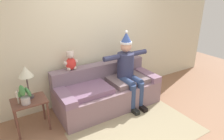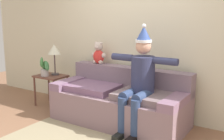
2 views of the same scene
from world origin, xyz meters
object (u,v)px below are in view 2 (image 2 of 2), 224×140
(person_seated, at_px, (140,78))
(potted_plant, at_px, (45,68))
(teddy_bear, at_px, (99,54))
(candle_tall, at_px, (44,68))
(table_lamp, at_px, (54,51))
(couch, at_px, (120,102))
(side_table, at_px, (51,81))

(person_seated, xyz_separation_m, potted_plant, (-1.97, 0.07, -0.07))
(teddy_bear, bearing_deg, candle_tall, -163.42)
(table_lamp, xyz_separation_m, potted_plant, (-0.09, -0.17, -0.30))
(table_lamp, bearing_deg, potted_plant, -118.30)
(person_seated, bearing_deg, couch, 158.51)
(teddy_bear, bearing_deg, couch, -24.82)
(person_seated, distance_m, teddy_bear, 1.15)
(couch, xyz_separation_m, potted_plant, (-1.56, -0.09, 0.39))
(side_table, bearing_deg, potted_plant, -123.54)
(candle_tall, bearing_deg, potted_plant, -34.45)
(person_seated, bearing_deg, candle_tall, 176.12)
(side_table, bearing_deg, candle_tall, -172.62)
(potted_plant, bearing_deg, person_seated, -2.15)
(candle_tall, bearing_deg, table_lamp, 28.78)
(couch, relative_size, candle_tall, 10.12)
(couch, xyz_separation_m, table_lamp, (-1.47, 0.08, 0.69))
(person_seated, xyz_separation_m, table_lamp, (-1.88, 0.24, 0.23))
(teddy_bear, bearing_deg, side_table, -161.88)
(couch, bearing_deg, person_seated, -21.49)
(teddy_bear, xyz_separation_m, side_table, (-0.88, -0.29, -0.53))
(side_table, relative_size, table_lamp, 1.01)
(side_table, height_order, table_lamp, table_lamp)
(table_lamp, relative_size, potted_plant, 1.60)
(couch, distance_m, side_table, 1.51)
(person_seated, xyz_separation_m, side_table, (-1.91, 0.16, -0.32))
(person_seated, height_order, candle_tall, person_seated)
(teddy_bear, height_order, side_table, teddy_bear)
(person_seated, distance_m, table_lamp, 1.91)
(side_table, xyz_separation_m, table_lamp, (0.03, 0.08, 0.55))
(couch, distance_m, potted_plant, 1.61)
(teddy_bear, relative_size, candle_tall, 1.85)
(couch, distance_m, table_lamp, 1.62)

